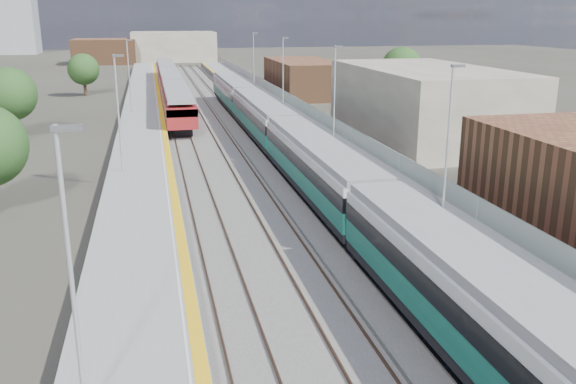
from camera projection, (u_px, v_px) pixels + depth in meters
name	position (u px, v px, depth m)	size (l,w,h in m)	color
ground	(242.00, 135.00, 57.30)	(320.00, 320.00, 0.00)	#47443A
ballast_bed	(215.00, 131.00, 59.16)	(10.50, 155.00, 0.06)	#565451
tracks	(219.00, 127.00, 60.83)	(8.96, 160.00, 0.17)	#4C3323
platform_right	(290.00, 123.00, 60.59)	(4.70, 155.00, 8.52)	slate
platform_left	(143.00, 129.00, 57.59)	(4.30, 155.00, 8.52)	slate
buildings	(99.00, 16.00, 133.54)	(72.00, 185.50, 40.00)	brown
green_train	(285.00, 136.00, 45.63)	(2.76, 76.81, 3.03)	black
red_train	(170.00, 84.00, 80.50)	(2.81, 56.99, 3.55)	black
tree_b	(9.00, 94.00, 54.27)	(4.77, 4.77, 6.47)	#382619
tree_c	(83.00, 69.00, 84.23)	(4.29, 4.29, 5.81)	#382619
tree_d	(402.00, 68.00, 76.60)	(5.22, 5.22, 7.08)	#382619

